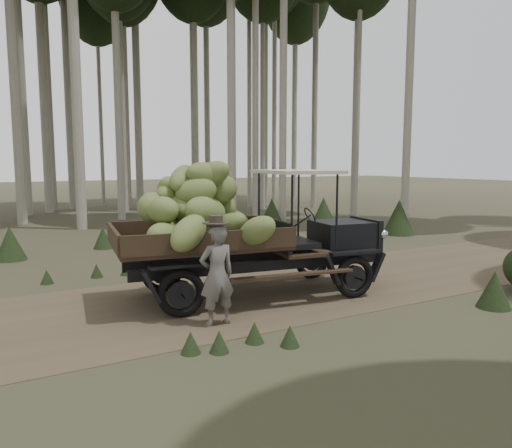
# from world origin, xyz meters

# --- Properties ---
(ground) EXTENTS (120.00, 120.00, 0.00)m
(ground) POSITION_xyz_m (0.00, 0.00, 0.00)
(ground) COLOR #473D2B
(ground) RESTS_ON ground
(dirt_track) EXTENTS (70.00, 4.00, 0.01)m
(dirt_track) POSITION_xyz_m (0.00, 0.00, 0.00)
(dirt_track) COLOR brown
(dirt_track) RESTS_ON ground
(banana_truck) EXTENTS (5.31, 2.80, 2.62)m
(banana_truck) POSITION_xyz_m (1.68, -0.01, 1.48)
(banana_truck) COLOR black
(banana_truck) RESTS_ON ground
(farmer) EXTENTS (0.57, 0.42, 1.70)m
(farmer) POSITION_xyz_m (0.97, -1.28, 0.80)
(farmer) COLOR #5E5A56
(farmer) RESTS_ON ground
(undergrowth) EXTENTS (23.01, 23.03, 1.38)m
(undergrowth) POSITION_xyz_m (-0.49, -1.44, 0.52)
(undergrowth) COLOR #233319
(undergrowth) RESTS_ON ground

